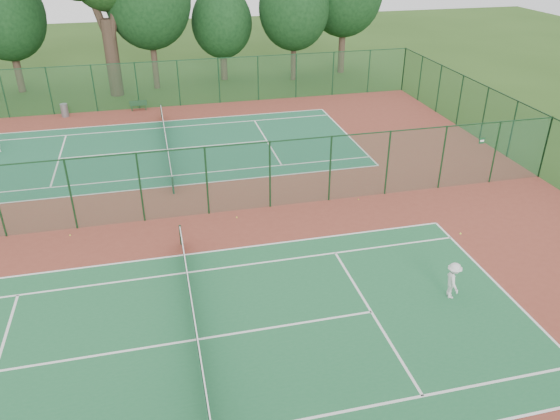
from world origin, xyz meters
name	(u,v)px	position (x,y,z in m)	size (l,w,h in m)	color
ground	(177,217)	(0.00, 0.00, 0.00)	(120.00, 120.00, 0.00)	#2A4C17
red_pad	(177,217)	(0.00, 0.00, 0.01)	(40.00, 36.00, 0.01)	brown
court_near	(196,340)	(0.00, -9.00, 0.01)	(23.77, 10.97, 0.01)	#20653A
court_far	(167,149)	(0.00, 9.00, 0.01)	(23.77, 10.97, 0.01)	#1F6442
fence_north	(158,84)	(0.00, 18.00, 1.76)	(40.00, 0.09, 3.50)	#184826
fence_east	(545,147)	(20.00, 0.00, 1.76)	(0.09, 36.00, 3.50)	#1B512C
fence_divider	(174,184)	(0.00, 0.00, 1.76)	(40.00, 0.09, 3.50)	#184831
tennis_net_near	(195,328)	(0.00, -9.00, 0.54)	(0.10, 12.90, 0.97)	#14381F
tennis_net_far	(166,141)	(0.00, 9.00, 0.54)	(0.10, 12.90, 0.97)	#163D24
player_near	(453,280)	(9.68, -8.84, 0.76)	(0.96, 0.55, 1.49)	silver
trash_bin	(65,110)	(-6.83, 17.28, 0.48)	(0.53, 0.53, 0.95)	slate
bench	(138,105)	(-1.60, 17.54, 0.42)	(1.28, 0.39, 0.79)	#12351A
stray_ball_a	(237,217)	(2.78, -0.79, 0.04)	(0.07, 0.07, 0.07)	yellow
stray_ball_b	(358,199)	(9.17, -0.36, 0.04)	(0.07, 0.07, 0.07)	gold
stray_ball_c	(70,235)	(-4.88, -0.67, 0.04)	(0.06, 0.06, 0.06)	#DBEC36
evergreen_row	(163,85)	(0.50, 24.25, 0.00)	(39.00, 5.00, 12.00)	black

